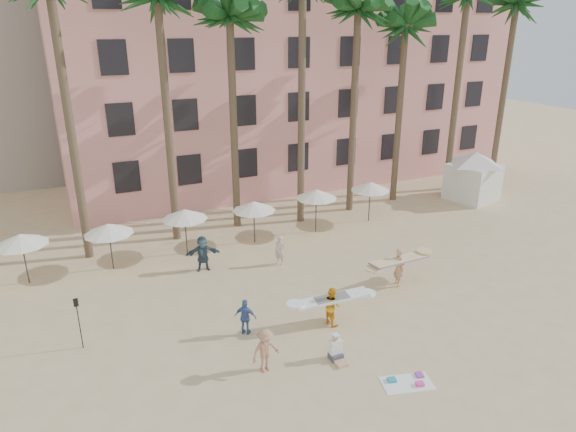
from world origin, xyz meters
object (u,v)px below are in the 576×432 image
at_px(pink_hotel, 283,76).
at_px(carrier_yellow, 399,265).
at_px(cabana, 474,172).
at_px(carrier_white, 332,304).

distance_m(pink_hotel, carrier_yellow, 22.75).
relative_size(cabana, carrier_white, 1.65).
height_order(pink_hotel, cabana, pink_hotel).
bearing_deg(pink_hotel, cabana, -54.48).
relative_size(pink_hotel, carrier_white, 10.58).
bearing_deg(cabana, pink_hotel, 125.52).
height_order(pink_hotel, carrier_yellow, pink_hotel).
xyz_separation_m(pink_hotel, carrier_white, (-8.21, -22.99, -7.08)).
distance_m(pink_hotel, cabana, 16.88).
bearing_deg(carrier_yellow, carrier_white, -161.03).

